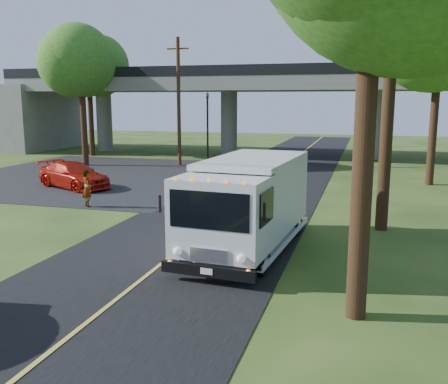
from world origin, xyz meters
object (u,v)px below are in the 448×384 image
at_px(tree_right_far, 445,30).
at_px(red_sedan, 74,175).
at_px(step_van, 248,201).
at_px(pedestrian, 87,189).
at_px(tree_left_far, 90,66).
at_px(traffic_signal, 208,120).
at_px(tree_left_lot, 82,53).
at_px(utility_pole, 179,101).

distance_m(tree_right_far, red_sedan, 21.23).
bearing_deg(red_sedan, step_van, -102.31).
distance_m(step_van, pedestrian, 9.35).
xyz_separation_m(tree_left_far, red_sedan, (7.19, -14.22, -6.76)).
distance_m(traffic_signal, pedestrian, 16.73).
distance_m(traffic_signal, step_van, 22.36).
bearing_deg(tree_left_lot, step_van, -46.39).
xyz_separation_m(step_van, red_sedan, (-11.66, 8.42, -0.88)).
distance_m(tree_left_lot, step_van, 23.83).
xyz_separation_m(tree_left_lot, step_van, (15.85, -16.63, -6.33)).
bearing_deg(traffic_signal, step_van, -68.84).
xyz_separation_m(utility_pole, pedestrian, (1.24, -14.56, -3.76)).
distance_m(tree_left_far, pedestrian, 22.21).
distance_m(traffic_signal, tree_right_far, 17.18).
bearing_deg(traffic_signal, utility_pole, -126.87).
relative_size(tree_left_far, pedestrian, 5.92).
relative_size(step_van, red_sedan, 1.48).
distance_m(utility_pole, tree_left_far, 10.45).
bearing_deg(pedestrian, utility_pole, -48.17).
distance_m(tree_left_far, step_van, 30.04).
bearing_deg(tree_left_lot, tree_right_far, -4.97).
relative_size(utility_pole, tree_left_far, 0.91).
relative_size(traffic_signal, pedestrian, 3.11).
bearing_deg(tree_left_far, step_van, -50.22).
bearing_deg(utility_pole, tree_left_far, 157.57).
relative_size(tree_right_far, pedestrian, 6.58).
distance_m(step_van, red_sedan, 14.41).
bearing_deg(pedestrian, traffic_signal, -53.93).
bearing_deg(pedestrian, red_sedan, -14.34).
bearing_deg(tree_right_far, utility_pole, 166.00).
relative_size(step_van, pedestrian, 4.22).
height_order(tree_left_lot, step_van, tree_left_lot).
relative_size(tree_left_far, step_van, 1.40).
xyz_separation_m(traffic_signal, step_van, (8.05, -20.80, -1.63)).
bearing_deg(tree_left_far, tree_left_lot, -63.43).
bearing_deg(pedestrian, tree_left_lot, -21.75).
bearing_deg(tree_right_far, red_sedan, -161.71).
xyz_separation_m(step_van, pedestrian, (-8.31, 4.23, -0.73)).
bearing_deg(traffic_signal, pedestrian, -90.88).
relative_size(traffic_signal, red_sedan, 1.09).
bearing_deg(red_sedan, tree_left_far, 50.34).
height_order(tree_right_far, pedestrian, tree_right_far).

